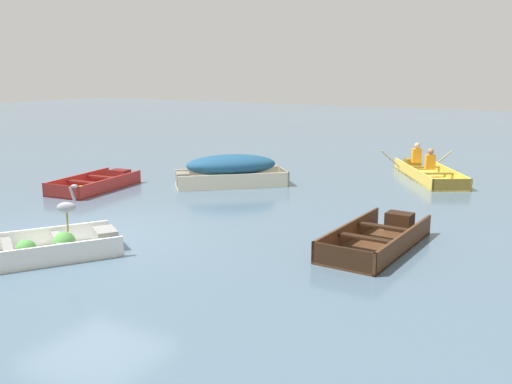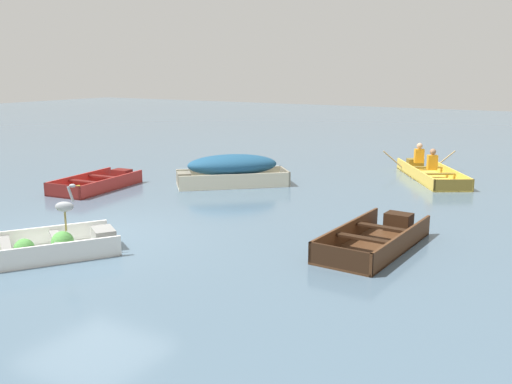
{
  "view_description": "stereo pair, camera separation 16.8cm",
  "coord_description": "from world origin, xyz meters",
  "px_view_note": "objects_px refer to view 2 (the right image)",
  "views": [
    {
      "loc": [
        8.1,
        -7.54,
        3.21
      ],
      "look_at": [
        1.49,
        3.83,
        0.35
      ],
      "focal_mm": 40.0,
      "sensor_mm": 36.0,
      "label": 1
    },
    {
      "loc": [
        8.24,
        -7.46,
        3.21
      ],
      "look_at": [
        1.49,
        3.83,
        0.35
      ],
      "focal_mm": 40.0,
      "sensor_mm": 36.0,
      "label": 2
    }
  ],
  "objects_px": {
    "skiff_dark_varnish_mid_moored": "(377,239)",
    "rowboat_yellow_with_crew": "(429,172)",
    "dinghy_white_foreground": "(38,249)",
    "skiff_cream_near_moored": "(231,168)",
    "skiff_red_far_moored": "(99,183)",
    "heron_on_dinghy": "(65,205)"
  },
  "relations": [
    {
      "from": "dinghy_white_foreground",
      "to": "skiff_cream_near_moored",
      "type": "relative_size",
      "value": 1.0
    },
    {
      "from": "skiff_cream_near_moored",
      "to": "heron_on_dinghy",
      "type": "height_order",
      "value": "heron_on_dinghy"
    },
    {
      "from": "heron_on_dinghy",
      "to": "skiff_cream_near_moored",
      "type": "bearing_deg",
      "value": 97.67
    },
    {
      "from": "dinghy_white_foreground",
      "to": "skiff_cream_near_moored",
      "type": "bearing_deg",
      "value": 94.39
    },
    {
      "from": "dinghy_white_foreground",
      "to": "heron_on_dinghy",
      "type": "distance_m",
      "value": 0.9
    },
    {
      "from": "dinghy_white_foreground",
      "to": "skiff_dark_varnish_mid_moored",
      "type": "xyz_separation_m",
      "value": [
        4.85,
        3.6,
        -0.02
      ]
    },
    {
      "from": "dinghy_white_foreground",
      "to": "skiff_dark_varnish_mid_moored",
      "type": "distance_m",
      "value": 6.04
    },
    {
      "from": "skiff_dark_varnish_mid_moored",
      "to": "rowboat_yellow_with_crew",
      "type": "distance_m",
      "value": 7.38
    },
    {
      "from": "dinghy_white_foreground",
      "to": "rowboat_yellow_with_crew",
      "type": "xyz_separation_m",
      "value": [
        3.93,
        10.92,
        0.02
      ]
    },
    {
      "from": "skiff_dark_varnish_mid_moored",
      "to": "heron_on_dinghy",
      "type": "xyz_separation_m",
      "value": [
        -4.49,
        -3.25,
        0.76
      ]
    },
    {
      "from": "skiff_red_far_moored",
      "to": "dinghy_white_foreground",
      "type": "bearing_deg",
      "value": -54.11
    },
    {
      "from": "dinghy_white_foreground",
      "to": "rowboat_yellow_with_crew",
      "type": "relative_size",
      "value": 0.81
    },
    {
      "from": "skiff_dark_varnish_mid_moored",
      "to": "rowboat_yellow_with_crew",
      "type": "relative_size",
      "value": 0.79
    },
    {
      "from": "rowboat_yellow_with_crew",
      "to": "heron_on_dinghy",
      "type": "relative_size",
      "value": 4.42
    },
    {
      "from": "skiff_dark_varnish_mid_moored",
      "to": "rowboat_yellow_with_crew",
      "type": "xyz_separation_m",
      "value": [
        -0.92,
        7.32,
        0.04
      ]
    },
    {
      "from": "skiff_cream_near_moored",
      "to": "skiff_red_far_moored",
      "type": "relative_size",
      "value": 1.11
    },
    {
      "from": "skiff_dark_varnish_mid_moored",
      "to": "rowboat_yellow_with_crew",
      "type": "bearing_deg",
      "value": 97.15
    },
    {
      "from": "dinghy_white_foreground",
      "to": "skiff_cream_near_moored",
      "type": "height_order",
      "value": "skiff_cream_near_moored"
    },
    {
      "from": "skiff_cream_near_moored",
      "to": "skiff_dark_varnish_mid_moored",
      "type": "bearing_deg",
      "value": -31.72
    },
    {
      "from": "dinghy_white_foreground",
      "to": "heron_on_dinghy",
      "type": "height_order",
      "value": "heron_on_dinghy"
    },
    {
      "from": "rowboat_yellow_with_crew",
      "to": "heron_on_dinghy",
      "type": "bearing_deg",
      "value": -108.69
    },
    {
      "from": "skiff_red_far_moored",
      "to": "rowboat_yellow_with_crew",
      "type": "height_order",
      "value": "rowboat_yellow_with_crew"
    }
  ]
}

